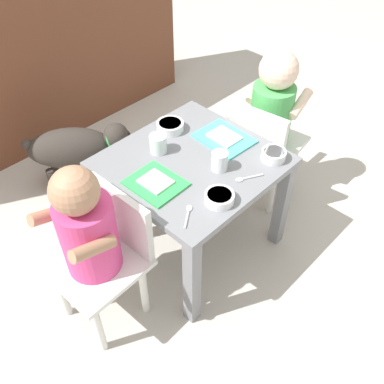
# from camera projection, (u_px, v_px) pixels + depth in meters

# --- Properties ---
(ground_plane) EXTENTS (7.00, 7.00, 0.00)m
(ground_plane) POSITION_uv_depth(u_px,v_px,m) (192.00, 241.00, 1.83)
(ground_plane) COLOR #B2ADA3
(kitchen_cabinet_back) EXTENTS (1.75, 0.32, 1.00)m
(kitchen_cabinet_back) POSITION_uv_depth(u_px,v_px,m) (17.00, 43.00, 2.06)
(kitchen_cabinet_back) COLOR brown
(kitchen_cabinet_back) RESTS_ON ground
(dining_table) EXTENTS (0.57, 0.55, 0.44)m
(dining_table) POSITION_uv_depth(u_px,v_px,m) (192.00, 177.00, 1.58)
(dining_table) COLOR slate
(dining_table) RESTS_ON ground
(seated_child_left) EXTENTS (0.29, 0.29, 0.68)m
(seated_child_left) POSITION_uv_depth(u_px,v_px,m) (91.00, 233.00, 1.30)
(seated_child_left) COLOR silver
(seated_child_left) RESTS_ON ground
(seated_child_right) EXTENTS (0.32, 0.32, 0.69)m
(seated_child_right) POSITION_uv_depth(u_px,v_px,m) (271.00, 112.00, 1.75)
(seated_child_right) COLOR silver
(seated_child_right) RESTS_ON ground
(dog) EXTENTS (0.43, 0.38, 0.30)m
(dog) POSITION_uv_depth(u_px,v_px,m) (75.00, 147.00, 1.97)
(dog) COLOR #332D28
(dog) RESTS_ON ground
(food_tray_left) EXTENTS (0.16, 0.18, 0.02)m
(food_tray_left) POSITION_uv_depth(u_px,v_px,m) (155.00, 182.00, 1.43)
(food_tray_left) COLOR green
(food_tray_left) RESTS_ON dining_table
(food_tray_right) EXTENTS (0.17, 0.21, 0.02)m
(food_tray_right) POSITION_uv_depth(u_px,v_px,m) (223.00, 137.00, 1.61)
(food_tray_right) COLOR #4CC6BC
(food_tray_right) RESTS_ON dining_table
(water_cup_left) EXTENTS (0.06, 0.06, 0.07)m
(water_cup_left) POSITION_uv_depth(u_px,v_px,m) (220.00, 162.00, 1.47)
(water_cup_left) COLOR white
(water_cup_left) RESTS_ON dining_table
(water_cup_right) EXTENTS (0.06, 0.06, 0.07)m
(water_cup_right) POSITION_uv_depth(u_px,v_px,m) (158.00, 145.00, 1.54)
(water_cup_right) COLOR white
(water_cup_right) RESTS_ON dining_table
(cereal_bowl_left_side) EXTENTS (0.10, 0.10, 0.03)m
(cereal_bowl_left_side) POSITION_uv_depth(u_px,v_px,m) (170.00, 126.00, 1.64)
(cereal_bowl_left_side) COLOR white
(cereal_bowl_left_side) RESTS_ON dining_table
(veggie_bowl_far) EXTENTS (0.10, 0.10, 0.03)m
(veggie_bowl_far) POSITION_uv_depth(u_px,v_px,m) (219.00, 197.00, 1.36)
(veggie_bowl_far) COLOR white
(veggie_bowl_far) RESTS_ON dining_table
(veggie_bowl_near) EXTENTS (0.09, 0.09, 0.03)m
(veggie_bowl_near) POSITION_uv_depth(u_px,v_px,m) (274.00, 155.00, 1.52)
(veggie_bowl_near) COLOR white
(veggie_bowl_near) RESTS_ON dining_table
(spoon_by_left_tray) EXTENTS (0.09, 0.06, 0.01)m
(spoon_by_left_tray) POSITION_uv_depth(u_px,v_px,m) (246.00, 178.00, 1.45)
(spoon_by_left_tray) COLOR silver
(spoon_by_left_tray) RESTS_ON dining_table
(spoon_by_right_tray) EXTENTS (0.09, 0.07, 0.01)m
(spoon_by_right_tray) POSITION_uv_depth(u_px,v_px,m) (188.00, 214.00, 1.33)
(spoon_by_right_tray) COLOR silver
(spoon_by_right_tray) RESTS_ON dining_table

